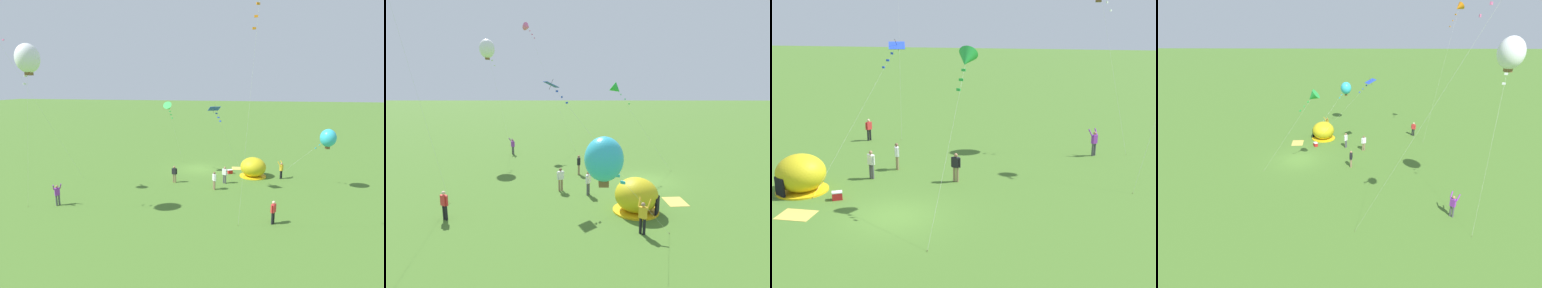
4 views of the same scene
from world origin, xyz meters
TOP-DOWN VIEW (x-y plane):
  - ground_plane at (0.00, 0.00)m, footprint 300.00×300.00m
  - popup_tent at (-6.23, 1.89)m, footprint 2.81×2.81m
  - picnic_blanket at (-4.67, -1.02)m, footprint 1.79×1.42m
  - cooler_box at (-3.74, 1.24)m, footprint 0.64×0.58m
  - person_arms_raised at (9.56, 12.88)m, footprint 0.70×0.70m
  - person_with_toddler at (1.59, 5.41)m, footprint 0.58×0.30m
  - person_near_tent at (-2.59, 6.73)m, footprint 0.40×0.52m
  - person_strolling at (-3.41, 4.75)m, footprint 0.55×0.38m
  - person_flying_kite at (-9.11, 2.10)m, footprint 0.67×0.72m
  - person_far_back at (-7.49, 13.04)m, footprint 0.40×0.52m
  - kite_green at (3.00, 2.16)m, footprint 1.03×5.73m
  - kite_white at (9.24, 15.11)m, footprint 3.37×2.32m
  - kite_cyan at (-12.85, 4.46)m, footprint 4.48×4.51m
  - kite_blue at (-2.64, 7.11)m, footprint 3.16×6.86m
  - kite_orange at (-5.91, 16.36)m, footprint 1.40×3.17m

SIDE VIEW (x-z plane):
  - ground_plane at x=0.00m, z-range 0.00..0.00m
  - picnic_blanket at x=-4.67m, z-range 0.00..0.01m
  - cooler_box at x=-3.74m, z-range 0.00..0.44m
  - person_with_toddler at x=1.59m, z-range 0.10..1.82m
  - person_near_tent at x=-2.59m, z-range 0.10..1.82m
  - person_strolling at x=-3.41m, z-range 0.10..1.82m
  - person_far_back at x=-7.49m, z-range 0.10..1.82m
  - popup_tent at x=-6.23m, z-range -0.05..2.05m
  - person_arms_raised at x=9.56m, z-range 0.05..1.94m
  - person_flying_kite at x=-9.11m, z-range 0.05..1.94m
  - kite_cyan at x=-12.85m, z-range 2.02..7.75m
  - kite_green at x=3.00m, z-range 3.35..11.29m
  - kite_blue at x=-2.64m, z-range 3.40..11.44m
  - kite_white at x=9.24m, z-range 5.24..17.69m
  - kite_orange at x=-5.91m, z-range 7.04..22.22m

